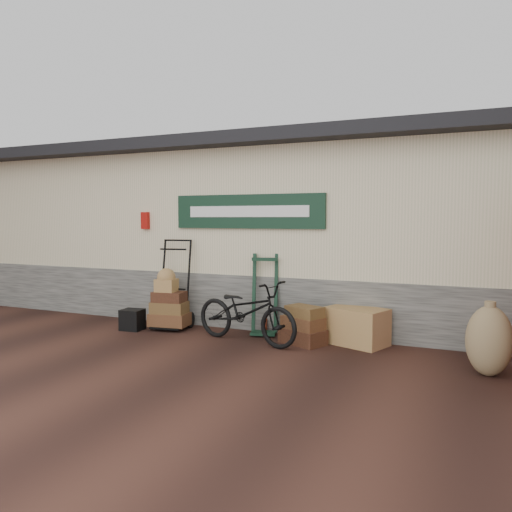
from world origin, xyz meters
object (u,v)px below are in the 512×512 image
(green_barrow, at_px, (265,294))
(suitcase_stack, at_px, (303,325))
(wicker_hamper, at_px, (357,326))
(black_trunk, at_px, (132,320))
(bicycle, at_px, (246,308))
(porter_trolley, at_px, (174,283))

(green_barrow, relative_size, suitcase_stack, 1.98)
(suitcase_stack, xyz_separation_m, wicker_hamper, (0.73, 0.28, -0.02))
(green_barrow, xyz_separation_m, black_trunk, (-2.11, -0.62, -0.47))
(green_barrow, relative_size, black_trunk, 3.73)
(wicker_hamper, relative_size, black_trunk, 2.42)
(suitcase_stack, height_order, black_trunk, suitcase_stack)
(wicker_hamper, bearing_deg, suitcase_stack, -159.29)
(suitcase_stack, bearing_deg, bicycle, -161.13)
(porter_trolley, bearing_deg, suitcase_stack, -12.17)
(wicker_hamper, bearing_deg, black_trunk, -171.42)
(wicker_hamper, distance_m, black_trunk, 3.64)
(black_trunk, bearing_deg, suitcase_stack, 5.29)
(green_barrow, relative_size, bicycle, 0.71)
(porter_trolley, xyz_separation_m, black_trunk, (-0.52, -0.44, -0.59))
(suitcase_stack, relative_size, bicycle, 0.36)
(wicker_hamper, bearing_deg, bicycle, -160.24)
(suitcase_stack, bearing_deg, black_trunk, -174.71)
(wicker_hamper, bearing_deg, green_barrow, 177.24)
(porter_trolley, relative_size, green_barrow, 1.19)
(green_barrow, distance_m, suitcase_stack, 0.90)
(bicycle, bearing_deg, green_barrow, 9.54)
(porter_trolley, distance_m, wicker_hamper, 3.12)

